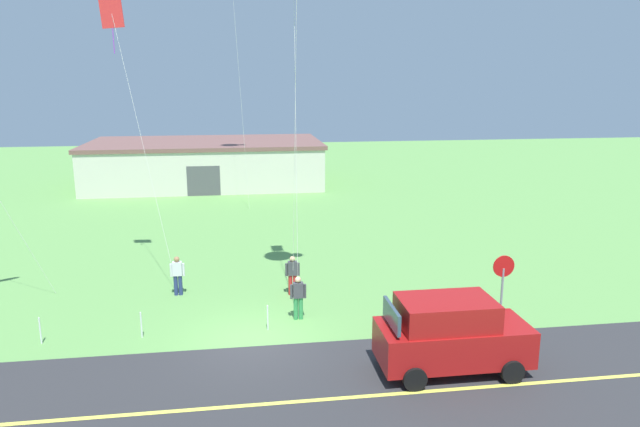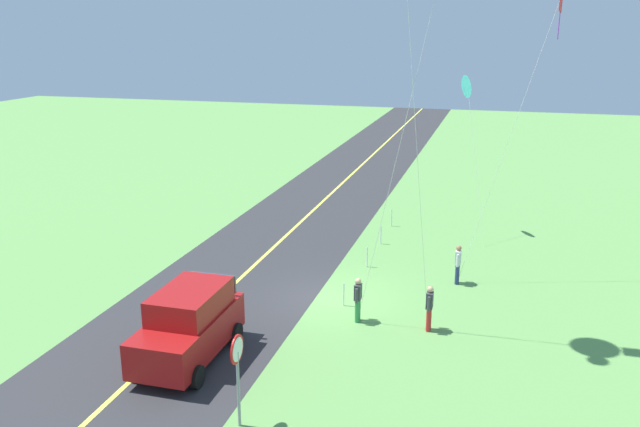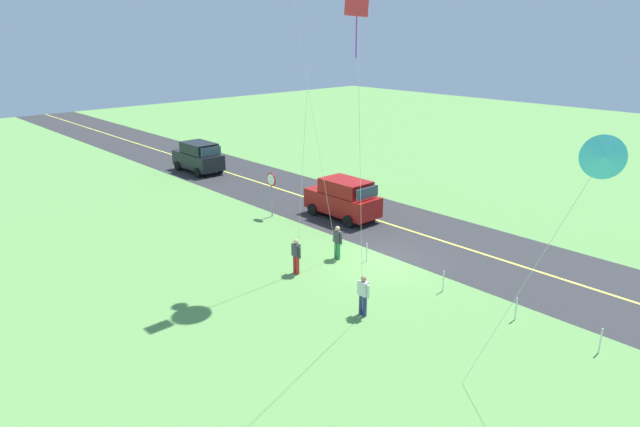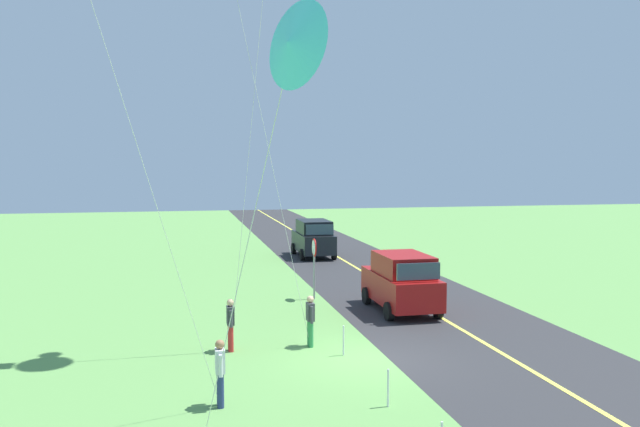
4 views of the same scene
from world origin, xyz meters
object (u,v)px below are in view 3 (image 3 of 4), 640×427
at_px(kite_pink_drift, 603,158).
at_px(person_adult_near, 296,255).
at_px(car_suv_foreground, 343,198).
at_px(person_child_watcher, 337,241).
at_px(car_parked_east_far, 198,157).
at_px(kite_blue_mid, 357,1).
at_px(person_adult_companion, 363,294).
at_px(stop_sign, 271,186).

bearing_deg(kite_pink_drift, person_adult_near, -0.80).
distance_m(car_suv_foreground, kite_pink_drift, 18.33).
relative_size(car_suv_foreground, person_child_watcher, 2.75).
relative_size(car_parked_east_far, kite_blue_mid, 0.38).
bearing_deg(car_suv_foreground, person_adult_companion, 138.67).
height_order(car_parked_east_far, kite_pink_drift, kite_pink_drift).
bearing_deg(stop_sign, car_parked_east_far, -11.65).
height_order(stop_sign, person_child_watcher, stop_sign).
relative_size(person_child_watcher, kite_blue_mid, 0.14).
distance_m(person_child_watcher, kite_pink_drift, 13.65).
relative_size(person_adult_near, kite_blue_mid, 0.14).
bearing_deg(person_adult_companion, kite_pink_drift, 7.14).
xyz_separation_m(car_parked_east_far, person_adult_companion, (-23.36, 7.11, -0.29)).
xyz_separation_m(person_child_watcher, kite_blue_mid, (-6.76, 6.08, 9.91)).
height_order(car_suv_foreground, car_parked_east_far, same).
distance_m(person_adult_near, person_adult_companion, 4.56).
bearing_deg(person_adult_near, stop_sign, -148.53).
relative_size(car_parked_east_far, person_child_watcher, 2.75).
relative_size(person_child_watcher, kite_pink_drift, 0.21).
xyz_separation_m(car_parked_east_far, kite_pink_drift, (-30.73, 6.67, 5.97)).
relative_size(car_suv_foreground, person_adult_near, 2.75).
height_order(person_adult_companion, kite_pink_drift, kite_pink_drift).
bearing_deg(car_parked_east_far, stop_sign, 168.35).
bearing_deg(car_suv_foreground, person_adult_near, 120.06).
distance_m(car_suv_foreground, stop_sign, 4.09).
bearing_deg(kite_pink_drift, stop_sign, -12.63).
distance_m(car_parked_east_far, person_adult_near, 19.94).
height_order(car_suv_foreground, stop_sign, stop_sign).
height_order(person_adult_near, person_child_watcher, same).
relative_size(kite_blue_mid, kite_pink_drift, 1.51).
height_order(stop_sign, person_adult_companion, stop_sign).
bearing_deg(car_parked_east_far, car_suv_foreground, -178.66).
xyz_separation_m(stop_sign, kite_blue_mid, (-13.66, 7.66, 8.97)).
xyz_separation_m(stop_sign, kite_pink_drift, (-18.75, 4.20, 5.32)).
bearing_deg(stop_sign, person_adult_near, 149.55).
bearing_deg(person_adult_near, car_suv_foreground, -178.01).
relative_size(car_parked_east_far, stop_sign, 1.72).
bearing_deg(person_child_watcher, car_suv_foreground, -171.18).
xyz_separation_m(person_adult_near, person_adult_companion, (-4.52, 0.60, 0.00)).
height_order(car_suv_foreground, person_child_watcher, car_suv_foreground).
bearing_deg(person_adult_near, person_adult_companion, 54.30).
relative_size(person_adult_near, person_child_watcher, 1.00).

